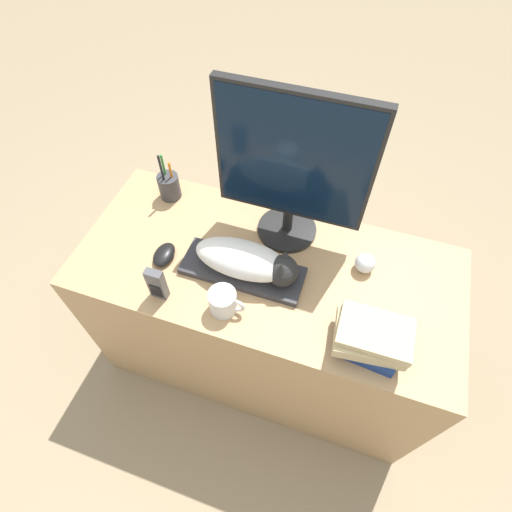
{
  "coord_description": "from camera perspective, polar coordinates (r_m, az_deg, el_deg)",
  "views": [
    {
      "loc": [
        0.22,
        -0.46,
        1.9
      ],
      "look_at": [
        -0.03,
        0.29,
        0.82
      ],
      "focal_mm": 28.0,
      "sensor_mm": 36.0,
      "label": 1
    }
  ],
  "objects": [
    {
      "name": "book_stack",
      "position": [
        1.24,
        16.19,
        -11.08
      ],
      "size": [
        0.22,
        0.18,
        0.11
      ],
      "color": "navy",
      "rests_on": "desk"
    },
    {
      "name": "phone",
      "position": [
        1.31,
        -13.99,
        -3.94
      ],
      "size": [
        0.06,
        0.03,
        0.13
      ],
      "color": "#4C4C51",
      "rests_on": "desk"
    },
    {
      "name": "baseball",
      "position": [
        1.41,
        15.33,
        -0.99
      ],
      "size": [
        0.07,
        0.07,
        0.07
      ],
      "color": "silver",
      "rests_on": "desk"
    },
    {
      "name": "desk",
      "position": [
        1.72,
        1.24,
        -8.7
      ],
      "size": [
        1.35,
        0.61,
        0.76
      ],
      "color": "tan",
      "rests_on": "ground_plane"
    },
    {
      "name": "ground_plane",
      "position": [
        1.97,
        -1.89,
        -21.35
      ],
      "size": [
        12.0,
        12.0,
        0.0
      ],
      "primitive_type": "plane",
      "color": "#998466"
    },
    {
      "name": "keyboard",
      "position": [
        1.37,
        -1.92,
        -2.1
      ],
      "size": [
        0.42,
        0.15,
        0.02
      ],
      "color": "#2D2D33",
      "rests_on": "desk"
    },
    {
      "name": "coffee_mug",
      "position": [
        1.27,
        -4.66,
        -6.52
      ],
      "size": [
        0.12,
        0.09,
        0.09
      ],
      "color": "silver",
      "rests_on": "desk"
    },
    {
      "name": "monitor",
      "position": [
        1.27,
        5.27,
        12.65
      ],
      "size": [
        0.5,
        0.22,
        0.57
      ],
      "color": "black",
      "rests_on": "desk"
    },
    {
      "name": "computer_mouse",
      "position": [
        1.43,
        -13.0,
        0.2
      ],
      "size": [
        0.07,
        0.11,
        0.04
      ],
      "color": "black",
      "rests_on": "desk"
    },
    {
      "name": "cat",
      "position": [
        1.31,
        -0.85,
        -0.76
      ],
      "size": [
        0.35,
        0.14,
        0.12
      ],
      "color": "white",
      "rests_on": "keyboard"
    },
    {
      "name": "pen_cup",
      "position": [
        1.61,
        -12.31,
        9.77
      ],
      "size": [
        0.08,
        0.08,
        0.21
      ],
      "color": "#38383D",
      "rests_on": "desk"
    }
  ]
}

